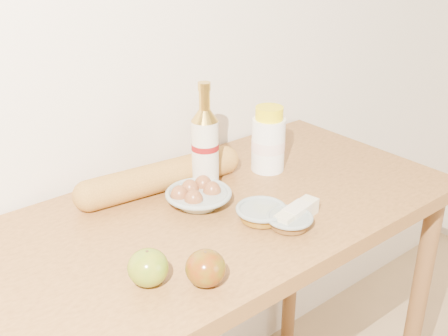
# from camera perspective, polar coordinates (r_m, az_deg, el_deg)

# --- Properties ---
(back_wall) EXTENTS (3.50, 0.02, 2.60)m
(back_wall) POSITION_cam_1_polar(r_m,az_deg,el_deg) (1.45, -9.46, 14.89)
(back_wall) COLOR white
(back_wall) RESTS_ON ground
(table) EXTENTS (1.20, 0.60, 0.90)m
(table) POSITION_cam_1_polar(r_m,az_deg,el_deg) (1.39, -0.80, -8.74)
(table) COLOR #A97136
(table) RESTS_ON ground
(bourbon_bottle) EXTENTS (0.07, 0.07, 0.28)m
(bourbon_bottle) POSITION_cam_1_polar(r_m,az_deg,el_deg) (1.38, -1.93, 2.14)
(bourbon_bottle) COLOR beige
(bourbon_bottle) RESTS_ON table
(cream_bottle) EXTENTS (0.09, 0.09, 0.18)m
(cream_bottle) POSITION_cam_1_polar(r_m,az_deg,el_deg) (1.49, 4.53, 2.75)
(cream_bottle) COLOR white
(cream_bottle) RESTS_ON table
(egg_bowl) EXTENTS (0.18, 0.18, 0.06)m
(egg_bowl) POSITION_cam_1_polar(r_m,az_deg,el_deg) (1.34, -2.70, -2.84)
(egg_bowl) COLOR #919F99
(egg_bowl) RESTS_ON table
(baguette) EXTENTS (0.46, 0.13, 0.08)m
(baguette) POSITION_cam_1_polar(r_m,az_deg,el_deg) (1.40, -6.41, -0.88)
(baguette) COLOR gold
(baguette) RESTS_ON table
(apple_yellowgreen) EXTENTS (0.10, 0.10, 0.07)m
(apple_yellowgreen) POSITION_cam_1_polar(r_m,az_deg,el_deg) (1.07, -7.71, -9.99)
(apple_yellowgreen) COLOR olive
(apple_yellowgreen) RESTS_ON table
(apple_redgreen_front) EXTENTS (0.10, 0.10, 0.07)m
(apple_redgreen_front) POSITION_cam_1_polar(r_m,az_deg,el_deg) (1.06, -1.88, -10.13)
(apple_redgreen_front) COLOR #910B07
(apple_redgreen_front) RESTS_ON table
(sugar_bowl) EXTENTS (0.12, 0.12, 0.03)m
(sugar_bowl) POSITION_cam_1_polar(r_m,az_deg,el_deg) (1.25, 6.66, -5.37)
(sugar_bowl) COLOR gray
(sugar_bowl) RESTS_ON table
(syrup_bowl) EXTENTS (0.15, 0.15, 0.03)m
(syrup_bowl) POSITION_cam_1_polar(r_m,az_deg,el_deg) (1.27, 3.82, -4.60)
(syrup_bowl) COLOR gray
(syrup_bowl) RESTS_ON table
(butter_stick) EXTENTS (0.14, 0.06, 0.04)m
(butter_stick) POSITION_cam_1_polar(r_m,az_deg,el_deg) (1.28, 7.40, -4.65)
(butter_stick) COLOR beige
(butter_stick) RESTS_ON table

